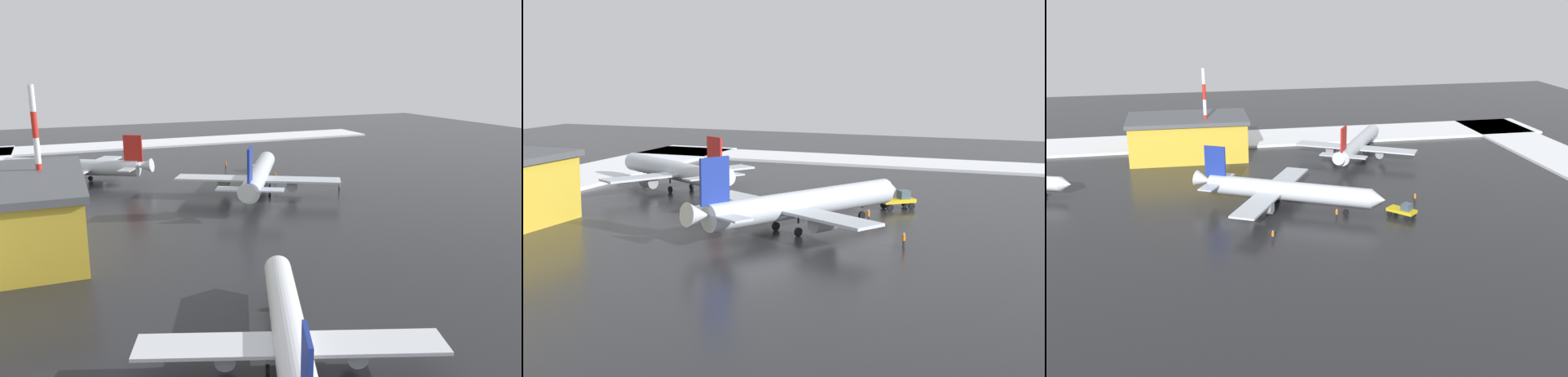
% 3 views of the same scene
% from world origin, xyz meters
% --- Properties ---
extents(ground_plane, '(240.00, 240.00, 0.00)m').
position_xyz_m(ground_plane, '(0.00, 0.00, 0.00)').
color(ground_plane, '#232326').
extents(snow_bank_left, '(14.00, 116.00, 0.53)m').
position_xyz_m(snow_bank_left, '(-67.00, 0.00, 0.27)').
color(snow_bank_left, white).
rests_on(snow_bank_left, ground_plane).
extents(airplane_far_rear, '(30.44, 25.98, 9.85)m').
position_xyz_m(airplane_far_rear, '(-4.51, -0.67, 3.26)').
color(airplane_far_rear, silver).
rests_on(airplane_far_rear, ground_plane).
extents(airplane_parked_starboard, '(23.87, 27.90, 9.16)m').
position_xyz_m(airplane_parked_starboard, '(-25.15, -29.07, 3.03)').
color(airplane_parked_starboard, silver).
rests_on(airplane_parked_starboard, ground_plane).
extents(pushback_tug, '(4.66, 4.92, 2.50)m').
position_xyz_m(pushback_tug, '(-22.54, 7.13, 1.28)').
color(pushback_tug, gold).
rests_on(pushback_tug, ground_plane).
extents(ground_crew_near_tug, '(0.36, 0.36, 1.71)m').
position_xyz_m(ground_crew_near_tug, '(-11.92, 5.73, 0.97)').
color(ground_crew_near_tug, black).
rests_on(ground_crew_near_tug, ground_plane).
extents(ground_crew_mid_apron, '(0.36, 0.36, 1.71)m').
position_xyz_m(ground_crew_mid_apron, '(-26.88, 0.86, 0.97)').
color(ground_crew_mid_apron, black).
rests_on(ground_crew_mid_apron, ground_plane).
extents(ground_crew_by_nose_gear, '(0.36, 0.36, 1.71)m').
position_xyz_m(ground_crew_by_nose_gear, '(-0.57, 12.85, 0.97)').
color(ground_crew_by_nose_gear, black).
rests_on(ground_crew_by_nose_gear, ground_plane).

